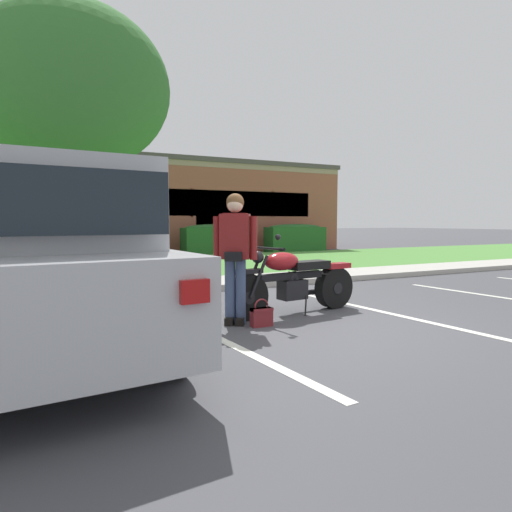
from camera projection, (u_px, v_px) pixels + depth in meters
The scene contains 16 objects.
ground_plane at pixel (340, 327), 5.67m from camera, with size 140.00×140.00×0.00m, color #424247.
curb_strip at pixel (230, 287), 8.81m from camera, with size 60.00×0.20×0.12m, color #B7B2A8.
concrete_walk at pixel (214, 282), 9.57m from camera, with size 60.00×1.50×0.08m, color #B7B2A8.
grass_lawn at pixel (163, 266), 13.29m from camera, with size 60.00×6.85×0.06m, color #518E3D.
stall_stripe_0 at pixel (218, 338), 5.14m from camera, with size 0.12×4.40×0.01m, color silver.
stall_stripe_1 at pixel (398, 315), 6.38m from camera, with size 0.12×4.40×0.01m, color silver.
motorcycle at pixel (298, 281), 6.51m from camera, with size 2.24×0.82×1.18m.
rider_person at pixel (235, 249), 5.78m from camera, with size 0.50×0.41×1.70m.
handbag at pixel (261, 315), 5.71m from camera, with size 0.28×0.13×0.36m.
parked_suv_adjacent at pixel (35, 259), 4.54m from camera, with size 2.30×4.97×1.86m.
shade_tree at pixel (73, 89), 11.15m from camera, with size 4.78×4.78×6.71m.
hedge_left at pixel (2, 243), 14.60m from camera, with size 2.41×0.90×1.24m.
hedge_center_left at pixel (120, 241), 16.29m from camera, with size 2.56×0.90×1.24m.
hedge_center_right at pixel (216, 239), 17.97m from camera, with size 2.72×0.90×1.24m.
hedge_right at pixel (295, 237), 19.66m from camera, with size 2.70×0.90×1.24m.
brick_building at pixel (81, 207), 21.34m from camera, with size 22.89×10.23×4.08m.
Camera 1 is at (-3.46, -4.51, 1.34)m, focal length 31.31 mm.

